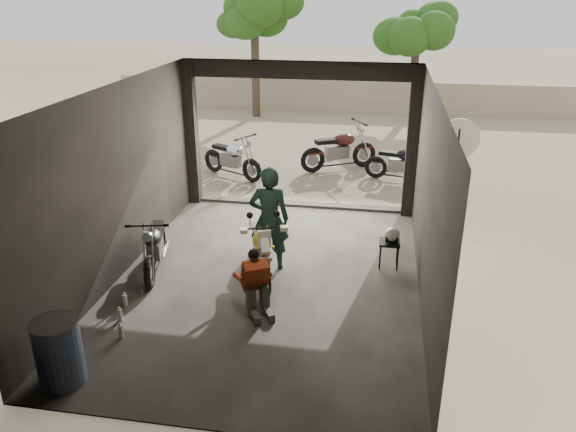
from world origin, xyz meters
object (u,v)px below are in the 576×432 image
(left_bike, at_px, (154,242))
(oil_drum, at_px, (59,353))
(mechanic, at_px, (258,285))
(rider, at_px, (269,219))
(outside_bike_c, at_px, (402,160))
(stool, at_px, (389,245))
(outside_bike_b, at_px, (339,146))
(outside_bike_a, at_px, (232,155))
(sign_post, at_px, (456,158))
(helmet, at_px, (392,234))
(main_bike, at_px, (261,246))

(left_bike, bearing_deg, oil_drum, -103.27)
(mechanic, bearing_deg, rider, 64.35)
(outside_bike_c, bearing_deg, stool, -169.92)
(outside_bike_b, height_order, mechanic, outside_bike_b)
(outside_bike_a, relative_size, stool, 3.45)
(sign_post, bearing_deg, stool, -147.11)
(helmet, bearing_deg, outside_bike_c, 108.02)
(rider, bearing_deg, stool, -175.44)
(rider, bearing_deg, outside_bike_a, -73.57)
(left_bike, relative_size, mechanic, 1.59)
(stool, bearing_deg, oil_drum, -136.12)
(mechanic, xyz_separation_m, sign_post, (3.11, 3.54, 1.08))
(left_bike, bearing_deg, outside_bike_a, 76.91)
(mechanic, height_order, sign_post, sign_post)
(helmet, xyz_separation_m, sign_post, (1.14, 1.64, 0.95))
(main_bike, height_order, outside_bike_a, outside_bike_a)
(left_bike, relative_size, stool, 3.15)
(left_bike, relative_size, sign_post, 0.67)
(oil_drum, bearing_deg, stool, 43.88)
(main_bike, distance_m, stool, 2.25)
(outside_bike_c, distance_m, sign_post, 3.43)
(left_bike, height_order, outside_bike_b, outside_bike_b)
(outside_bike_b, distance_m, outside_bike_c, 1.78)
(main_bike, distance_m, sign_post, 4.19)
(outside_bike_c, relative_size, stool, 3.28)
(mechanic, bearing_deg, left_bike, 121.78)
(outside_bike_a, distance_m, outside_bike_c, 4.31)
(stool, bearing_deg, helmet, 37.54)
(outside_bike_a, height_order, outside_bike_b, outside_bike_b)
(outside_bike_a, distance_m, outside_bike_b, 2.88)
(outside_bike_a, bearing_deg, mechanic, -132.98)
(main_bike, xyz_separation_m, stool, (2.14, 0.70, -0.15))
(rider, bearing_deg, oil_drum, 55.01)
(outside_bike_c, relative_size, helmet, 5.69)
(rider, xyz_separation_m, mechanic, (0.12, -1.51, -0.44))
(stool, xyz_separation_m, oil_drum, (-4.00, -3.85, 0.02))
(outside_bike_b, height_order, rider, rider)
(outside_bike_c, height_order, mechanic, outside_bike_c)
(rider, bearing_deg, outside_bike_c, -120.01)
(outside_bike_a, xyz_separation_m, mechanic, (2.08, -6.32, -0.09))
(main_bike, height_order, outside_bike_b, outside_bike_b)
(main_bike, distance_m, outside_bike_a, 5.47)
(outside_bike_c, bearing_deg, helmet, -169.58)
(outside_bike_b, xyz_separation_m, rider, (-0.70, -5.89, 0.29))
(outside_bike_b, bearing_deg, left_bike, 127.30)
(outside_bike_b, xyz_separation_m, stool, (1.35, -5.52, -0.22))
(outside_bike_b, bearing_deg, main_bike, 142.91)
(helmet, bearing_deg, left_bike, -147.67)
(outside_bike_b, height_order, oil_drum, outside_bike_b)
(main_bike, xyz_separation_m, left_bike, (-1.86, -0.08, -0.04))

